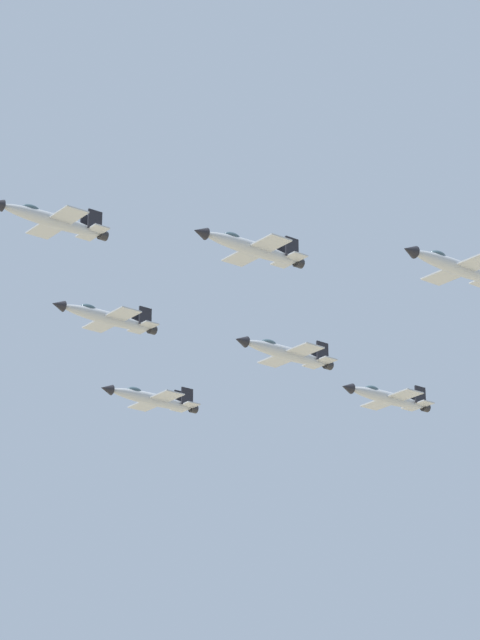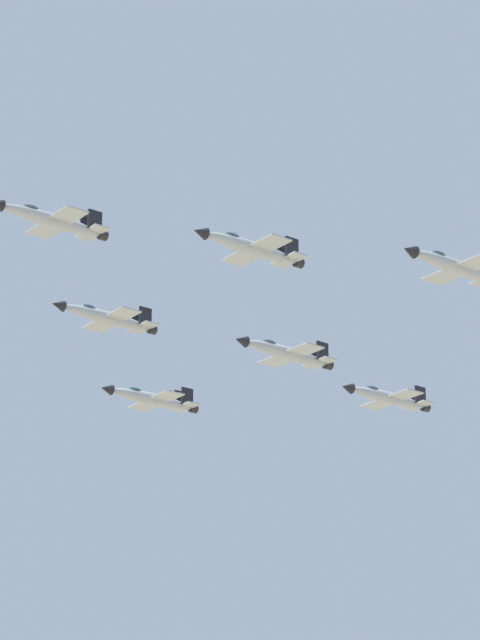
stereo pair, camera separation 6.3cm
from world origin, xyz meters
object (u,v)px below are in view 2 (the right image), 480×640
(jet_right_outer, at_px, (152,399))
(jet_slot_rear, at_px, (286,353))
(jet_left_outer, at_px, (456,267))
(jet_lead, at_px, (52,220))
(jet_left_wingman, at_px, (252,248))
(jet_right_wingman, at_px, (107,317))
(jet_trailing, at_px, (388,397))

(jet_right_outer, distance_m, jet_slot_rear, 28.27)
(jet_right_outer, bearing_deg, jet_left_outer, 90.54)
(jet_right_outer, bearing_deg, jet_lead, 40.91)
(jet_lead, relative_size, jet_slot_rear, 0.97)
(jet_left_wingman, relative_size, jet_right_wingman, 0.99)
(jet_slot_rear, bearing_deg, jet_left_outer, 89.14)
(jet_right_wingman, relative_size, jet_right_outer, 0.96)
(jet_left_wingman, bearing_deg, jet_left_outer, 140.25)
(jet_left_wingman, height_order, jet_right_outer, jet_left_wingman)
(jet_left_wingman, relative_size, jet_trailing, 1.01)
(jet_right_wingman, bearing_deg, jet_right_outer, -139.45)
(jet_lead, relative_size, jet_trailing, 1.00)
(jet_left_wingman, distance_m, jet_right_wingman, 28.24)
(jet_lead, xyz_separation_m, jet_slot_rear, (4.83, 32.87, -8.02))
(jet_right_wingman, relative_size, jet_left_outer, 0.99)
(jet_right_outer, xyz_separation_m, jet_slot_rear, (27.94, -4.11, -1.43))
(jet_right_wingman, bearing_deg, jet_slot_rear, 139.82)
(jet_lead, height_order, jet_slot_rear, jet_lead)
(jet_right_wingman, distance_m, jet_trailing, 36.80)
(jet_right_outer, bearing_deg, jet_trailing, 121.01)
(jet_right_outer, bearing_deg, jet_left_wingman, 69.13)
(jet_trailing, bearing_deg, jet_slot_rear, 0.81)
(jet_trailing, bearing_deg, jet_right_outer, -58.72)
(jet_left_outer, relative_size, jet_trailing, 1.03)
(jet_left_wingman, xyz_separation_m, jet_left_outer, (16.38, 14.38, -2.58))
(jet_left_wingman, relative_size, jet_left_outer, 0.98)
(jet_trailing, bearing_deg, jet_left_wingman, 23.83)
(jet_right_wingman, relative_size, jet_trailing, 1.02)
(jet_lead, relative_size, jet_left_outer, 0.98)
(jet_trailing, bearing_deg, jet_lead, 0.81)
(jet_lead, bearing_deg, jet_trailing, -179.24)
(jet_lead, bearing_deg, jet_right_wingman, -138.87)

